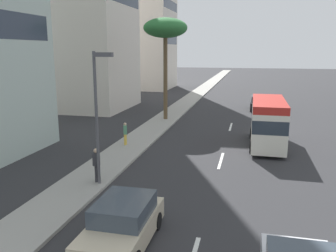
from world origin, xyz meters
TOP-DOWN VIEW (x-y plane):
  - ground_plane at (31.50, 0.00)m, footprint 198.00×198.00m
  - sidewalk_right at (31.50, 6.27)m, footprint 162.00×2.51m
  - lane_stripe_mid at (16.20, 0.00)m, footprint 3.20×0.16m
  - lane_stripe_far at (25.96, 0.00)m, footprint 3.20×0.16m
  - car_second at (6.14, 2.47)m, footprint 4.15×1.96m
  - car_third at (35.49, -2.53)m, footprint 4.37×1.93m
  - minibus_fourth at (20.23, -2.78)m, footprint 6.62×2.27m
  - pedestrian_near_lamp at (17.80, 6.64)m, footprint 0.38×0.34m
  - pedestrian_mid_block at (10.98, 5.63)m, footprint 0.30×0.35m
  - palm_tree at (27.46, 6.17)m, footprint 3.96×3.96m
  - street_lamp at (10.78, 5.30)m, footprint 0.24×0.97m

SIDE VIEW (x-z plane):
  - ground_plane at x=31.50m, z-range 0.00..0.00m
  - lane_stripe_mid at x=16.20m, z-range 0.00..0.01m
  - lane_stripe_far at x=25.96m, z-range 0.00..0.01m
  - sidewalk_right at x=31.50m, z-range 0.00..0.15m
  - car_second at x=6.14m, z-range -0.04..1.49m
  - car_third at x=35.49m, z-range -0.04..1.56m
  - pedestrian_near_lamp at x=17.80m, z-range 0.22..1.77m
  - pedestrian_mid_block at x=10.98m, z-range 0.24..1.92m
  - minibus_fourth at x=20.23m, z-range 0.15..3.37m
  - street_lamp at x=10.78m, z-range 0.93..7.22m
  - palm_tree at x=27.46m, z-range 3.69..12.87m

